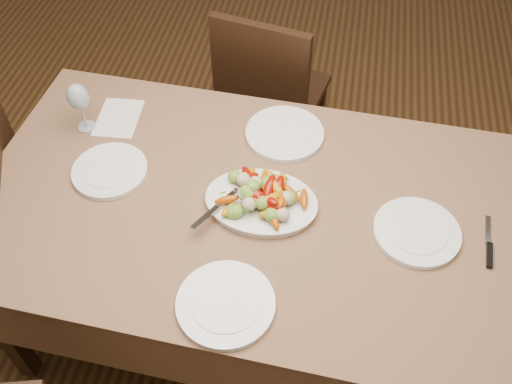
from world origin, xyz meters
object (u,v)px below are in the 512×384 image
at_px(serving_platter, 261,203).
at_px(plate_left, 110,171).
at_px(chair_far, 275,92).
at_px(wine_glass, 81,106).
at_px(plate_right, 417,232).
at_px(plate_near, 226,304).
at_px(dining_table, 256,268).
at_px(plate_far, 285,134).

distance_m(serving_platter, plate_left, 0.53).
bearing_deg(chair_far, wine_glass, 59.48).
bearing_deg(wine_glass, plate_right, -13.34).
bearing_deg(wine_glass, serving_platter, -20.20).
height_order(chair_far, serving_platter, chair_far).
xyz_separation_m(serving_platter, plate_right, (0.49, -0.03, -0.00)).
bearing_deg(chair_far, plate_right, 133.92).
bearing_deg(plate_near, wine_glass, 136.04).
bearing_deg(dining_table, plate_left, 174.33).
relative_size(dining_table, wine_glass, 8.98).
distance_m(plate_left, wine_glass, 0.27).
height_order(serving_platter, plate_far, serving_platter).
bearing_deg(dining_table, plate_near, -92.95).
distance_m(dining_table, chair_far, 0.91).
bearing_deg(plate_left, dining_table, -5.67).
bearing_deg(plate_left, serving_platter, -5.76).
relative_size(plate_left, plate_right, 0.95).
xyz_separation_m(dining_table, chair_far, (-0.07, 0.90, 0.10)).
height_order(dining_table, plate_far, plate_far).
relative_size(plate_far, wine_glass, 1.38).
height_order(serving_platter, plate_right, serving_platter).
relative_size(serving_platter, plate_left, 1.38).
distance_m(plate_right, plate_far, 0.59).
height_order(dining_table, plate_left, plate_left).
bearing_deg(plate_right, chair_far, 121.93).
distance_m(plate_left, plate_right, 1.02).
xyz_separation_m(dining_table, wine_glass, (-0.67, 0.25, 0.48)).
bearing_deg(dining_table, wine_glass, 159.51).
xyz_separation_m(plate_left, plate_right, (1.02, -0.08, 0.00)).
xyz_separation_m(plate_far, plate_near, (-0.06, -0.71, 0.00)).
height_order(chair_far, wine_glass, wine_glass).
bearing_deg(dining_table, plate_right, -3.29).
relative_size(chair_far, wine_glass, 4.64).
height_order(serving_platter, plate_left, serving_platter).
relative_size(dining_table, plate_right, 6.86).
xyz_separation_m(plate_left, plate_near, (0.49, -0.43, 0.00)).
relative_size(chair_far, plate_left, 3.73).
xyz_separation_m(dining_table, serving_platter, (0.02, -0.00, 0.39)).
distance_m(serving_platter, plate_right, 0.49).
bearing_deg(serving_platter, dining_table, 171.84).
height_order(plate_far, plate_near, same).
bearing_deg(dining_table, serving_platter, -8.16).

